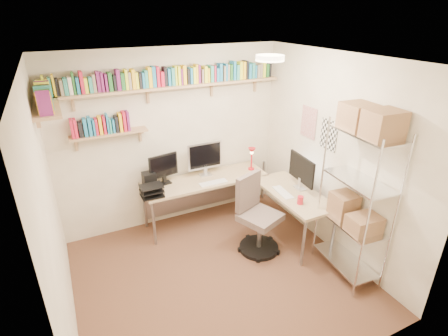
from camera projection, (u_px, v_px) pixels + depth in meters
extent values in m
plane|color=#4D3621|center=(219.00, 276.00, 4.19)|extent=(3.20, 3.20, 0.00)
cube|color=beige|center=(173.00, 140.00, 4.90)|extent=(3.20, 0.04, 2.50)
cube|color=beige|center=(52.00, 220.00, 3.03)|extent=(0.04, 3.00, 2.50)
cube|color=beige|center=(335.00, 158.00, 4.31)|extent=(0.04, 3.00, 2.50)
cube|color=beige|center=(309.00, 271.00, 2.45)|extent=(3.20, 0.04, 2.50)
cube|color=white|center=(217.00, 60.00, 3.15)|extent=(3.20, 3.00, 0.04)
cube|color=silver|center=(308.00, 122.00, 4.63)|extent=(0.01, 0.30, 0.42)
cube|color=white|center=(329.00, 135.00, 4.33)|extent=(0.01, 0.28, 0.38)
cylinder|color=#FFEAC6|center=(270.00, 58.00, 3.61)|extent=(0.30, 0.30, 0.06)
cube|color=tan|center=(172.00, 86.00, 4.48)|extent=(3.05, 0.25, 0.03)
cube|color=tan|center=(46.00, 107.00, 3.54)|extent=(0.25, 1.00, 0.03)
cube|color=tan|center=(109.00, 134.00, 4.37)|extent=(0.95, 0.20, 0.02)
cube|color=tan|center=(73.00, 100.00, 4.08)|extent=(0.03, 0.20, 0.20)
cube|color=tan|center=(148.00, 93.00, 4.44)|extent=(0.03, 0.20, 0.20)
cube|color=tan|center=(213.00, 87.00, 4.80)|extent=(0.03, 0.20, 0.20)
cube|color=tan|center=(256.00, 82.00, 5.08)|extent=(0.03, 0.20, 0.20)
cube|color=yellow|center=(44.00, 86.00, 3.84)|extent=(0.02, 0.11, 0.23)
cube|color=yellow|center=(47.00, 87.00, 3.86)|extent=(0.02, 0.14, 0.19)
cube|color=teal|center=(50.00, 87.00, 3.87)|extent=(0.03, 0.13, 0.20)
cube|color=yellow|center=(54.00, 85.00, 3.88)|extent=(0.02, 0.14, 0.23)
cube|color=black|center=(57.00, 87.00, 3.90)|extent=(0.03, 0.12, 0.19)
cube|color=gray|center=(61.00, 87.00, 3.92)|extent=(0.04, 0.14, 0.17)
cube|color=teal|center=(66.00, 86.00, 3.93)|extent=(0.04, 0.14, 0.19)
cube|color=white|center=(70.00, 85.00, 3.95)|extent=(0.04, 0.14, 0.20)
cube|color=#226629|center=(73.00, 83.00, 3.96)|extent=(0.02, 0.14, 0.25)
cube|color=teal|center=(78.00, 85.00, 3.98)|extent=(0.03, 0.12, 0.19)
cube|color=red|center=(81.00, 82.00, 3.99)|extent=(0.04, 0.14, 0.25)
cube|color=yellow|center=(86.00, 85.00, 4.02)|extent=(0.04, 0.11, 0.17)
cube|color=teal|center=(90.00, 85.00, 4.04)|extent=(0.04, 0.12, 0.18)
cube|color=gray|center=(94.00, 83.00, 4.05)|extent=(0.03, 0.11, 0.21)
cube|color=#711E62|center=(98.00, 82.00, 4.07)|extent=(0.04, 0.11, 0.23)
cube|color=#711E62|center=(102.00, 82.00, 4.09)|extent=(0.03, 0.13, 0.22)
cube|color=#711E62|center=(106.00, 82.00, 4.11)|extent=(0.03, 0.15, 0.20)
cube|color=#226629|center=(110.00, 82.00, 4.12)|extent=(0.04, 0.14, 0.21)
cube|color=black|center=(114.00, 83.00, 4.15)|extent=(0.03, 0.11, 0.18)
cube|color=#711E62|center=(118.00, 80.00, 4.15)|extent=(0.04, 0.13, 0.24)
cube|color=#226629|center=(122.00, 81.00, 4.18)|extent=(0.04, 0.12, 0.20)
cube|color=yellow|center=(126.00, 79.00, 4.19)|extent=(0.03, 0.13, 0.24)
cube|color=gray|center=(129.00, 81.00, 4.22)|extent=(0.03, 0.12, 0.20)
cube|color=yellow|center=(133.00, 79.00, 4.23)|extent=(0.04, 0.13, 0.23)
cube|color=yellow|center=(136.00, 80.00, 4.25)|extent=(0.03, 0.12, 0.19)
cube|color=black|center=(140.00, 80.00, 4.27)|extent=(0.03, 0.14, 0.19)
cube|color=teal|center=(143.00, 80.00, 4.28)|extent=(0.03, 0.13, 0.19)
cube|color=teal|center=(146.00, 79.00, 4.29)|extent=(0.04, 0.12, 0.21)
cube|color=yellow|center=(149.00, 77.00, 4.31)|extent=(0.04, 0.12, 0.24)
cube|color=teal|center=(153.00, 77.00, 4.33)|extent=(0.04, 0.12, 0.25)
cube|color=red|center=(157.00, 76.00, 4.35)|extent=(0.04, 0.14, 0.24)
cube|color=red|center=(161.00, 79.00, 4.38)|extent=(0.04, 0.14, 0.18)
cube|color=black|center=(165.00, 76.00, 4.39)|extent=(0.04, 0.12, 0.23)
cube|color=teal|center=(168.00, 77.00, 4.41)|extent=(0.03, 0.12, 0.21)
cube|color=teal|center=(172.00, 76.00, 4.43)|extent=(0.04, 0.14, 0.22)
cube|color=yellow|center=(175.00, 75.00, 4.44)|extent=(0.02, 0.11, 0.24)
cube|color=yellow|center=(178.00, 75.00, 4.46)|extent=(0.03, 0.13, 0.23)
cube|color=#711E62|center=(180.00, 76.00, 4.48)|extent=(0.02, 0.14, 0.20)
cube|color=yellow|center=(183.00, 75.00, 4.49)|extent=(0.04, 0.13, 0.24)
cube|color=black|center=(187.00, 76.00, 4.52)|extent=(0.03, 0.12, 0.19)
cube|color=teal|center=(190.00, 76.00, 4.53)|extent=(0.03, 0.13, 0.20)
cube|color=yellow|center=(193.00, 75.00, 4.55)|extent=(0.04, 0.13, 0.21)
cube|color=yellow|center=(196.00, 74.00, 4.56)|extent=(0.02, 0.11, 0.24)
cube|color=#711E62|center=(198.00, 74.00, 4.57)|extent=(0.03, 0.11, 0.23)
cube|color=gray|center=(201.00, 76.00, 4.60)|extent=(0.03, 0.14, 0.17)
cube|color=yellow|center=(205.00, 74.00, 4.61)|extent=(0.04, 0.13, 0.21)
cube|color=yellow|center=(207.00, 75.00, 4.63)|extent=(0.02, 0.11, 0.18)
cube|color=teal|center=(211.00, 73.00, 4.65)|extent=(0.04, 0.14, 0.21)
cube|color=red|center=(213.00, 73.00, 4.66)|extent=(0.02, 0.14, 0.21)
cube|color=teal|center=(216.00, 75.00, 4.69)|extent=(0.04, 0.12, 0.17)
cube|color=teal|center=(220.00, 72.00, 4.70)|extent=(0.04, 0.11, 0.23)
cube|color=gray|center=(223.00, 73.00, 4.72)|extent=(0.02, 0.15, 0.20)
cube|color=teal|center=(225.00, 72.00, 4.73)|extent=(0.03, 0.14, 0.22)
cube|color=gray|center=(227.00, 72.00, 4.74)|extent=(0.03, 0.14, 0.21)
cube|color=#226629|center=(230.00, 72.00, 4.76)|extent=(0.04, 0.11, 0.21)
cube|color=teal|center=(233.00, 70.00, 4.77)|extent=(0.04, 0.14, 0.25)
cube|color=teal|center=(236.00, 72.00, 4.80)|extent=(0.04, 0.15, 0.20)
cube|color=yellow|center=(239.00, 70.00, 4.82)|extent=(0.04, 0.11, 0.23)
cube|color=yellow|center=(242.00, 70.00, 4.83)|extent=(0.04, 0.14, 0.23)
cube|color=black|center=(245.00, 70.00, 4.85)|extent=(0.03, 0.14, 0.24)
cube|color=teal|center=(248.00, 71.00, 4.88)|extent=(0.04, 0.13, 0.20)
cube|color=teal|center=(252.00, 70.00, 4.90)|extent=(0.04, 0.14, 0.21)
cube|color=teal|center=(254.00, 71.00, 4.92)|extent=(0.03, 0.11, 0.17)
cube|color=gray|center=(257.00, 71.00, 4.94)|extent=(0.04, 0.13, 0.18)
cube|color=gray|center=(260.00, 70.00, 4.96)|extent=(0.03, 0.12, 0.19)
cube|color=yellow|center=(263.00, 68.00, 4.96)|extent=(0.04, 0.11, 0.25)
cube|color=#226629|center=(266.00, 70.00, 5.00)|extent=(0.04, 0.12, 0.18)
cube|color=black|center=(269.00, 69.00, 5.01)|extent=(0.03, 0.12, 0.20)
cube|color=#711E62|center=(44.00, 103.00, 3.13)|extent=(0.11, 0.04, 0.23)
cube|color=yellow|center=(45.00, 104.00, 3.17)|extent=(0.13, 0.03, 0.21)
cube|color=#226629|center=(44.00, 102.00, 3.20)|extent=(0.12, 0.03, 0.23)
cube|color=red|center=(45.00, 104.00, 3.24)|extent=(0.13, 0.03, 0.17)
cube|color=#226629|center=(44.00, 102.00, 3.27)|extent=(0.13, 0.03, 0.19)
cube|color=teal|center=(44.00, 99.00, 3.30)|extent=(0.15, 0.04, 0.23)
cube|color=gray|center=(44.00, 99.00, 3.33)|extent=(0.15, 0.03, 0.21)
cube|color=#226629|center=(44.00, 97.00, 3.37)|extent=(0.14, 0.04, 0.22)
cube|color=red|center=(44.00, 99.00, 3.41)|extent=(0.13, 0.04, 0.18)
cube|color=black|center=(44.00, 96.00, 3.44)|extent=(0.13, 0.03, 0.22)
cube|color=yellow|center=(44.00, 96.00, 3.48)|extent=(0.14, 0.04, 0.20)
cube|color=yellow|center=(44.00, 94.00, 3.50)|extent=(0.14, 0.03, 0.23)
cube|color=#711E62|center=(43.00, 93.00, 3.54)|extent=(0.13, 0.04, 0.23)
cube|color=yellow|center=(43.00, 92.00, 3.57)|extent=(0.12, 0.02, 0.23)
cube|color=yellow|center=(43.00, 92.00, 3.61)|extent=(0.14, 0.03, 0.22)
cube|color=teal|center=(43.00, 91.00, 3.65)|extent=(0.14, 0.04, 0.22)
cube|color=teal|center=(43.00, 91.00, 3.69)|extent=(0.12, 0.04, 0.20)
cube|color=#226629|center=(44.00, 90.00, 3.73)|extent=(0.12, 0.04, 0.19)
cube|color=yellow|center=(43.00, 89.00, 3.77)|extent=(0.12, 0.04, 0.20)
cube|color=gray|center=(43.00, 89.00, 3.81)|extent=(0.14, 0.04, 0.18)
cube|color=gray|center=(43.00, 88.00, 3.84)|extent=(0.15, 0.02, 0.20)
cube|color=red|center=(72.00, 128.00, 4.16)|extent=(0.03, 0.13, 0.23)
cube|color=red|center=(75.00, 128.00, 4.17)|extent=(0.04, 0.12, 0.23)
cube|color=black|center=(80.00, 129.00, 4.20)|extent=(0.04, 0.11, 0.18)
cube|color=teal|center=(85.00, 127.00, 4.22)|extent=(0.04, 0.12, 0.22)
cube|color=teal|center=(90.00, 126.00, 4.24)|extent=(0.04, 0.13, 0.23)
cube|color=teal|center=(93.00, 127.00, 4.26)|extent=(0.02, 0.14, 0.20)
cube|color=red|center=(96.00, 126.00, 4.27)|extent=(0.03, 0.12, 0.20)
cube|color=yellow|center=(100.00, 125.00, 4.29)|extent=(0.04, 0.12, 0.22)
cube|color=red|center=(104.00, 125.00, 4.30)|extent=(0.03, 0.12, 0.22)
cube|color=teal|center=(107.00, 123.00, 4.32)|extent=(0.02, 0.13, 0.24)
cube|color=teal|center=(110.00, 125.00, 4.34)|extent=(0.02, 0.14, 0.18)
cube|color=teal|center=(113.00, 125.00, 4.36)|extent=(0.03, 0.13, 0.17)
cube|color=black|center=(116.00, 124.00, 4.37)|extent=(0.04, 0.14, 0.20)
cube|color=yellow|center=(120.00, 122.00, 4.38)|extent=(0.04, 0.13, 0.23)
cube|color=red|center=(124.00, 121.00, 4.40)|extent=(0.04, 0.14, 0.25)
cube|color=#711E62|center=(128.00, 121.00, 4.42)|extent=(0.03, 0.13, 0.25)
cube|color=tan|center=(205.00, 180.00, 5.01)|extent=(1.80, 0.57, 0.04)
cube|color=tan|center=(294.00, 193.00, 4.65)|extent=(0.57, 1.23, 0.04)
cylinder|color=gray|center=(154.00, 224.00, 4.62)|extent=(0.04, 0.04, 0.66)
cylinder|color=gray|center=(145.00, 207.00, 5.01)|extent=(0.04, 0.04, 0.66)
cylinder|color=gray|center=(263.00, 180.00, 5.81)|extent=(0.04, 0.04, 0.66)
cylinder|color=gray|center=(303.00, 243.00, 4.24)|extent=(0.04, 0.04, 0.66)
cylinder|color=gray|center=(333.00, 233.00, 4.43)|extent=(0.04, 0.04, 0.66)
cube|color=gray|center=(199.00, 191.00, 5.34)|extent=(1.71, 0.02, 0.52)
cube|color=silver|center=(205.00, 156.00, 4.99)|extent=(0.52, 0.03, 0.40)
cube|color=black|center=(205.00, 156.00, 4.97)|extent=(0.47, 0.00, 0.34)
cube|color=black|center=(163.00, 166.00, 4.76)|extent=(0.42, 0.03, 0.32)
cube|color=black|center=(302.00, 169.00, 4.61)|extent=(0.03, 0.55, 0.36)
cube|color=white|center=(300.00, 169.00, 4.61)|extent=(0.00, 0.49, 0.31)
cube|color=white|center=(213.00, 183.00, 4.88)|extent=(0.40, 0.12, 0.01)
cube|color=white|center=(283.00, 192.00, 4.62)|extent=(0.12, 0.38, 0.01)
cylinder|color=red|center=(251.00, 169.00, 5.30)|extent=(0.09, 0.09, 0.02)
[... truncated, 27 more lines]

